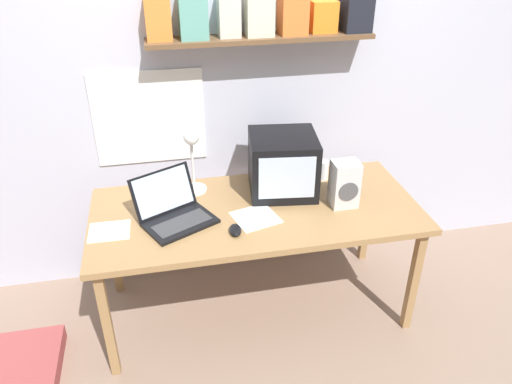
{
  "coord_description": "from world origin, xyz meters",
  "views": [
    {
      "loc": [
        -0.46,
        -2.23,
        2.13
      ],
      "look_at": [
        0.0,
        0.0,
        0.81
      ],
      "focal_mm": 35.0,
      "sensor_mm": 36.0,
      "label": 1
    }
  ],
  "objects": [
    {
      "name": "ground_plane",
      "position": [
        0.0,
        0.0,
        0.0
      ],
      "size": [
        12.0,
        12.0,
        0.0
      ],
      "primitive_type": "plane",
      "color": "gray"
    },
    {
      "name": "back_wall",
      "position": [
        0.0,
        0.53,
        1.31
      ],
      "size": [
        5.6,
        0.24,
        2.6
      ],
      "color": "silver",
      "rests_on": "ground_plane"
    },
    {
      "name": "corner_desk",
      "position": [
        0.0,
        0.0,
        0.65
      ],
      "size": [
        1.75,
        0.79,
        0.71
      ],
      "color": "#9F7649",
      "rests_on": "ground_plane"
    },
    {
      "name": "crt_monitor",
      "position": [
        0.19,
        0.16,
        0.87
      ],
      "size": [
        0.41,
        0.4,
        0.33
      ],
      "rotation": [
        0.0,
        0.0,
        -0.13
      ],
      "color": "black",
      "rests_on": "corner_desk"
    },
    {
      "name": "laptop",
      "position": [
        -0.44,
        -0.02,
        0.77
      ],
      "size": [
        0.45,
        0.43,
        0.23
      ],
      "rotation": [
        0.0,
        0.0,
        0.47
      ],
      "color": "black",
      "rests_on": "corner_desk"
    },
    {
      "name": "desk_lamp",
      "position": [
        -0.31,
        0.23,
        0.94
      ],
      "size": [
        0.14,
        0.16,
        0.39
      ],
      "rotation": [
        0.0,
        0.0,
        -0.0
      ],
      "color": "white",
      "rests_on": "corner_desk"
    },
    {
      "name": "juice_glass",
      "position": [
        0.45,
        0.24,
        0.76
      ],
      "size": [
        0.06,
        0.06,
        0.12
      ],
      "color": "white",
      "rests_on": "corner_desk"
    },
    {
      "name": "space_heater",
      "position": [
        0.47,
        -0.06,
        0.83
      ],
      "size": [
        0.14,
        0.13,
        0.25
      ],
      "rotation": [
        0.0,
        0.0,
        0.01
      ],
      "color": "silver",
      "rests_on": "corner_desk"
    },
    {
      "name": "computer_mouse",
      "position": [
        -0.15,
        -0.21,
        0.72
      ],
      "size": [
        0.07,
        0.11,
        0.03
      ],
      "rotation": [
        0.0,
        0.0,
        -0.06
      ],
      "color": "black",
      "rests_on": "corner_desk"
    },
    {
      "name": "loose_paper_near_monitor",
      "position": [
        -0.76,
        -0.07,
        0.71
      ],
      "size": [
        0.2,
        0.18,
        0.0
      ],
      "rotation": [
        0.0,
        0.0,
        -0.01
      ],
      "color": "white",
      "rests_on": "corner_desk"
    },
    {
      "name": "loose_paper_near_laptop",
      "position": [
        -0.02,
        -0.09,
        0.71
      ],
      "size": [
        0.27,
        0.26,
        0.0
      ],
      "rotation": [
        0.0,
        0.0,
        0.27
      ],
      "color": "white",
      "rests_on": "corner_desk"
    },
    {
      "name": "floor_cushion",
      "position": [
        -1.31,
        -0.23,
        0.04
      ],
      "size": [
        0.42,
        0.42,
        0.09
      ],
      "color": "#A44647",
      "rests_on": "ground_plane"
    }
  ]
}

